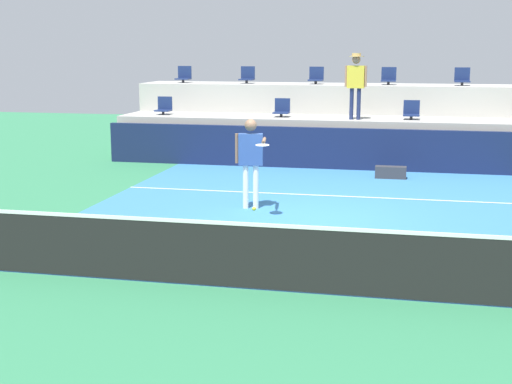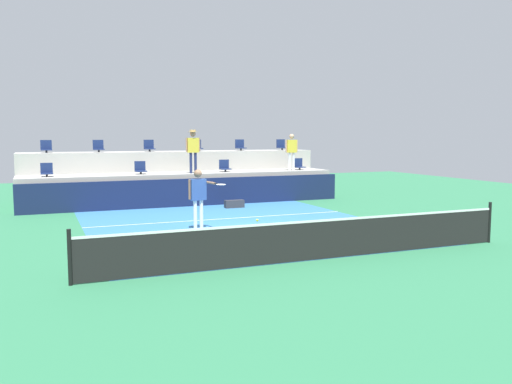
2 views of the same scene
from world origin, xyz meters
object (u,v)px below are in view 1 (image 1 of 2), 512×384
object	(u,v)px
stadium_chair_upper_left	(247,76)
stadium_chair_upper_mid_right	(389,77)
tennis_ball	(254,209)
equipment_bag	(391,172)
spectator_with_hat	(356,79)
stadium_chair_upper_mid_left	(316,77)
stadium_chair_lower_far_left	(164,107)
stadium_chair_lower_left	(282,109)
stadium_chair_lower_right	(411,112)
stadium_chair_upper_far_left	(184,76)
tennis_player	(251,154)
stadium_chair_upper_right	(462,78)

from	to	relation	value
stadium_chair_upper_left	stadium_chair_upper_mid_right	distance (m)	4.33
tennis_ball	equipment_bag	distance (m)	7.22
spectator_with_hat	equipment_bag	distance (m)	3.15
stadium_chair_upper_mid_right	spectator_with_hat	world-z (taller)	spectator_with_hat
stadium_chair_upper_mid_left	stadium_chair_upper_mid_right	size ratio (longest dim) A/B	1.00
stadium_chair_lower_far_left	stadium_chair_lower_left	world-z (taller)	same
stadium_chair_lower_right	stadium_chair_upper_far_left	bearing A→B (deg)	165.77
stadium_chair_upper_mid_left	tennis_player	bearing A→B (deg)	-91.29
stadium_chair_upper_mid_right	spectator_with_hat	xyz separation A→B (m)	(-0.81, -2.18, 0.04)
stadium_chair_upper_mid_right	tennis_ball	distance (m)	11.34
stadium_chair_lower_right	stadium_chair_upper_right	xyz separation A→B (m)	(1.41, 1.80, 0.85)
stadium_chair_lower_right	spectator_with_hat	world-z (taller)	spectator_with_hat
stadium_chair_upper_left	tennis_player	size ratio (longest dim) A/B	0.29
stadium_chair_lower_right	stadium_chair_upper_right	size ratio (longest dim) A/B	1.00
stadium_chair_lower_right	stadium_chair_upper_mid_right	size ratio (longest dim) A/B	1.00
stadium_chair_lower_left	stadium_chair_lower_right	distance (m)	3.61
stadium_chair_upper_right	tennis_ball	world-z (taller)	stadium_chair_upper_right
equipment_bag	tennis_player	bearing A→B (deg)	-122.74
stadium_chair_lower_far_left	equipment_bag	size ratio (longest dim) A/B	0.68
equipment_bag	stadium_chair_upper_far_left	bearing A→B (deg)	148.06
stadium_chair_lower_right	stadium_chair_upper_mid_left	size ratio (longest dim) A/B	1.00
stadium_chair_lower_far_left	equipment_bag	world-z (taller)	stadium_chair_lower_far_left
tennis_ball	stadium_chair_lower_left	bearing A→B (deg)	97.57
stadium_chair_upper_left	stadium_chair_upper_right	bearing A→B (deg)	0.00
stadium_chair_upper_left	equipment_bag	distance (m)	6.56
equipment_bag	stadium_chair_upper_right	bearing A→B (deg)	66.02
stadium_chair_lower_right	tennis_player	bearing A→B (deg)	-115.47
stadium_chair_upper_right	tennis_ball	distance (m)	11.84
stadium_chair_upper_mid_left	tennis_player	size ratio (longest dim) A/B	0.29
stadium_chair_lower_left	tennis_player	distance (m)	6.47
stadium_chair_upper_left	stadium_chair_upper_mid_left	distance (m)	2.15
tennis_player	stadium_chair_lower_left	bearing A→B (deg)	94.83
stadium_chair_upper_left	stadium_chair_upper_right	world-z (taller)	same
stadium_chair_upper_right	stadium_chair_upper_mid_right	bearing A→B (deg)	180.00
stadium_chair_upper_right	tennis_ball	bearing A→B (deg)	-108.85
stadium_chair_upper_mid_right	stadium_chair_upper_right	world-z (taller)	same
stadium_chair_upper_mid_right	stadium_chair_upper_far_left	bearing A→B (deg)	180.00
stadium_chair_lower_left	tennis_ball	size ratio (longest dim) A/B	7.65
stadium_chair_upper_mid_right	stadium_chair_lower_far_left	bearing A→B (deg)	-164.38
stadium_chair_lower_far_left	stadium_chair_upper_right	size ratio (longest dim) A/B	1.00
stadium_chair_lower_left	stadium_chair_upper_left	distance (m)	2.45
stadium_chair_upper_right	spectator_with_hat	size ratio (longest dim) A/B	0.29
tennis_ball	equipment_bag	size ratio (longest dim) A/B	0.09
stadium_chair_upper_left	tennis_ball	size ratio (longest dim) A/B	7.65
stadium_chair_lower_far_left	stadium_chair_lower_left	distance (m)	3.53
stadium_chair_lower_far_left	stadium_chair_lower_right	bearing A→B (deg)	0.00
stadium_chair_lower_left	tennis_player	xyz separation A→B (m)	(0.54, -6.44, -0.35)
stadium_chair_upper_left	equipment_bag	xyz separation A→B (m)	(4.60, -4.15, -2.16)
tennis_ball	stadium_chair_upper_far_left	bearing A→B (deg)	113.04
stadium_chair_upper_mid_right	stadium_chair_upper_mid_left	bearing A→B (deg)	180.00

